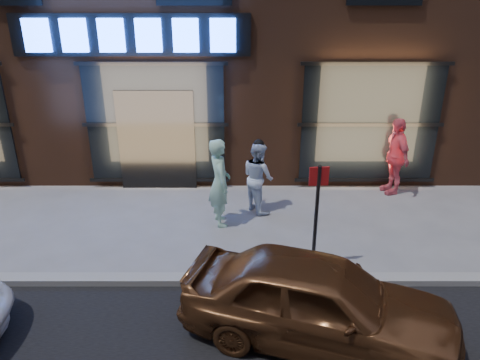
{
  "coord_description": "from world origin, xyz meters",
  "views": [
    {
      "loc": [
        1.96,
        -6.56,
        4.76
      ],
      "look_at": [
        1.96,
        1.6,
        1.2
      ],
      "focal_mm": 35.0,
      "sensor_mm": 36.0,
      "label": 1
    }
  ],
  "objects_px": {
    "gold_sedan": "(318,301)",
    "sign_post": "(317,210)",
    "man_cap": "(258,177)",
    "man_bowtie": "(220,183)",
    "passerby": "(395,156)"
  },
  "relations": [
    {
      "from": "man_bowtie",
      "to": "man_cap",
      "type": "relative_size",
      "value": 1.18
    },
    {
      "from": "gold_sedan",
      "to": "sign_post",
      "type": "distance_m",
      "value": 1.73
    },
    {
      "from": "passerby",
      "to": "gold_sedan",
      "type": "height_order",
      "value": "passerby"
    },
    {
      "from": "sign_post",
      "to": "man_bowtie",
      "type": "bearing_deg",
      "value": 128.48
    },
    {
      "from": "man_cap",
      "to": "man_bowtie",
      "type": "bearing_deg",
      "value": 95.7
    },
    {
      "from": "passerby",
      "to": "sign_post",
      "type": "relative_size",
      "value": 0.91
    },
    {
      "from": "sign_post",
      "to": "man_cap",
      "type": "bearing_deg",
      "value": 105.18
    },
    {
      "from": "man_bowtie",
      "to": "sign_post",
      "type": "bearing_deg",
      "value": -152.37
    },
    {
      "from": "passerby",
      "to": "sign_post",
      "type": "distance_m",
      "value": 4.11
    },
    {
      "from": "man_cap",
      "to": "sign_post",
      "type": "relative_size",
      "value": 0.78
    },
    {
      "from": "gold_sedan",
      "to": "sign_post",
      "type": "xyz_separation_m",
      "value": [
        0.18,
        1.63,
        0.56
      ]
    },
    {
      "from": "man_cap",
      "to": "sign_post",
      "type": "bearing_deg",
      "value": 167.95
    },
    {
      "from": "man_bowtie",
      "to": "gold_sedan",
      "type": "bearing_deg",
      "value": -171.92
    },
    {
      "from": "man_bowtie",
      "to": "passerby",
      "type": "relative_size",
      "value": 1.01
    },
    {
      "from": "gold_sedan",
      "to": "sign_post",
      "type": "height_order",
      "value": "sign_post"
    }
  ]
}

